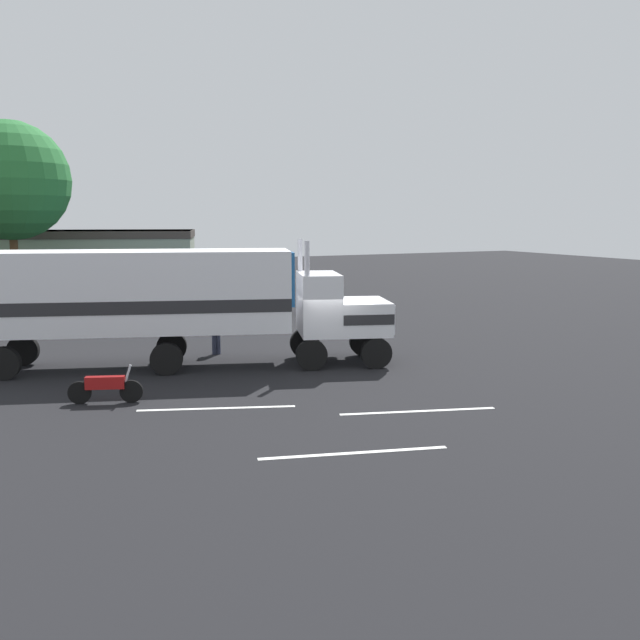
# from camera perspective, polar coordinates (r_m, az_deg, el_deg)

# --- Properties ---
(ground_plane) EXTENTS (120.00, 120.00, 0.00)m
(ground_plane) POSITION_cam_1_polar(r_m,az_deg,el_deg) (24.38, 0.89, -3.87)
(ground_plane) COLOR black
(lane_stripe_near) EXTENTS (4.19, 1.64, 0.01)m
(lane_stripe_near) POSITION_cam_1_polar(r_m,az_deg,el_deg) (19.30, -8.71, -7.38)
(lane_stripe_near) COLOR silver
(lane_stripe_near) RESTS_ON ground_plane
(lane_stripe_mid) EXTENTS (4.25, 1.45, 0.01)m
(lane_stripe_mid) POSITION_cam_1_polar(r_m,az_deg,el_deg) (19.01, 8.27, -7.62)
(lane_stripe_mid) COLOR silver
(lane_stripe_mid) RESTS_ON ground_plane
(lane_stripe_far) EXTENTS (4.29, 1.31, 0.01)m
(lane_stripe_far) POSITION_cam_1_polar(r_m,az_deg,el_deg) (15.69, 2.90, -11.14)
(lane_stripe_far) COLOR silver
(lane_stripe_far) RESTS_ON ground_plane
(semi_truck) EXTENTS (14.22, 6.80, 4.50)m
(semi_truck) POSITION_cam_1_polar(r_m,az_deg,el_deg) (24.24, -12.48, 1.90)
(semi_truck) COLOR white
(semi_truck) RESTS_ON ground_plane
(person_bystander) EXTENTS (0.34, 0.47, 1.63)m
(person_bystander) POSITION_cam_1_polar(r_m,az_deg,el_deg) (26.54, -8.77, -0.96)
(person_bystander) COLOR #2D3347
(person_bystander) RESTS_ON ground_plane
(parked_bus) EXTENTS (11.27, 5.65, 3.40)m
(parked_bus) POSITION_cam_1_polar(r_m,az_deg,el_deg) (36.94, -10.89, 3.55)
(parked_bus) COLOR #1E5999
(parked_bus) RESTS_ON ground_plane
(motorcycle) EXTENTS (2.02, 0.81, 1.12)m
(motorcycle) POSITION_cam_1_polar(r_m,az_deg,el_deg) (20.45, -17.61, -5.40)
(motorcycle) COLOR black
(motorcycle) RESTS_ON ground_plane
(tree_center) EXTENTS (6.64, 6.64, 10.59)m
(tree_center) POSITION_cam_1_polar(r_m,az_deg,el_deg) (42.12, -24.71, 10.62)
(tree_center) COLOR brown
(tree_center) RESTS_ON ground_plane
(building_backdrop) EXTENTS (15.66, 10.26, 4.34)m
(building_backdrop) POSITION_cam_1_polar(r_m,az_deg,el_deg) (48.97, -19.13, 4.84)
(building_backdrop) COLOR gray
(building_backdrop) RESTS_ON ground_plane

